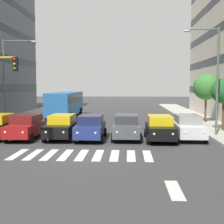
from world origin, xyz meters
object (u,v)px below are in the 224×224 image
(car_1, at_px, (160,128))
(street_lamp_left, at_px, (212,71))
(street_lamp_right, at_px, (9,73))
(street_tree_1, at_px, (224,91))
(car_5, at_px, (25,127))
(bus_behind_traffic, at_px, (66,102))
(street_tree_2, at_px, (206,87))
(car_2, at_px, (126,127))
(car_0, at_px, (188,127))
(car_4, at_px, (62,126))
(car_3, at_px, (91,127))

(car_1, height_order, street_lamp_left, street_lamp_left)
(street_lamp_right, xyz_separation_m, street_tree_1, (-18.83, 2.98, -1.63))
(car_5, height_order, bus_behind_traffic, bus_behind_traffic)
(street_tree_2, bearing_deg, car_2, 50.55)
(car_0, relative_size, street_lamp_left, 0.56)
(street_lamp_right, bearing_deg, car_4, 133.17)
(car_4, distance_m, street_lamp_right, 10.15)
(car_2, height_order, car_3, same)
(car_5, distance_m, street_tree_1, 15.77)
(street_lamp_left, xyz_separation_m, street_tree_1, (-1.56, -2.33, -1.53))
(street_lamp_right, bearing_deg, street_tree_2, -170.98)
(car_3, bearing_deg, street_lamp_left, -169.29)
(car_4, bearing_deg, car_2, -177.85)
(car_0, xyz_separation_m, car_2, (4.36, 0.12, 0.00))
(bus_behind_traffic, bearing_deg, car_0, 129.83)
(car_2, xyz_separation_m, car_4, (4.61, 0.17, 0.00))
(street_lamp_right, height_order, street_tree_1, street_lamp_right)
(street_lamp_left, bearing_deg, car_1, 24.87)
(street_lamp_left, bearing_deg, car_4, 7.67)
(car_5, bearing_deg, car_4, -175.04)
(car_3, height_order, car_5, same)
(car_0, height_order, street_tree_1, street_tree_1)
(car_0, distance_m, street_tree_1, 5.53)
(street_lamp_left, height_order, street_tree_1, street_lamp_left)
(car_3, xyz_separation_m, bus_behind_traffic, (4.68, -14.35, 0.97))
(bus_behind_traffic, distance_m, street_lamp_left, 18.76)
(car_4, relative_size, street_tree_1, 1.05)
(street_tree_2, bearing_deg, street_lamp_right, 9.02)
(car_3, xyz_separation_m, car_5, (4.68, 0.03, 0.00))
(car_0, xyz_separation_m, car_3, (6.88, 0.49, 0.00))
(car_0, xyz_separation_m, street_tree_2, (-3.54, -9.48, 2.76))
(car_1, bearing_deg, car_4, -3.06)
(bus_behind_traffic, height_order, street_lamp_left, street_lamp_left)
(car_3, relative_size, car_5, 1.00)
(car_0, bearing_deg, car_1, 17.94)
(car_3, distance_m, street_tree_2, 14.68)
(car_2, relative_size, street_tree_1, 1.05)
(car_4, xyz_separation_m, street_tree_1, (-12.47, -3.80, 2.46))
(car_2, distance_m, street_tree_2, 12.74)
(car_1, relative_size, car_5, 1.00)
(street_lamp_right, bearing_deg, car_0, 157.06)
(car_0, distance_m, car_3, 6.90)
(car_1, bearing_deg, street_tree_1, -142.97)
(car_2, relative_size, street_lamp_left, 0.56)
(car_3, bearing_deg, car_0, -175.95)
(car_5, relative_size, street_tree_2, 0.92)
(car_5, distance_m, street_lamp_right, 8.94)
(car_3, relative_size, street_lamp_left, 0.56)
(car_4, bearing_deg, car_0, -178.15)
(car_1, bearing_deg, car_3, -2.05)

